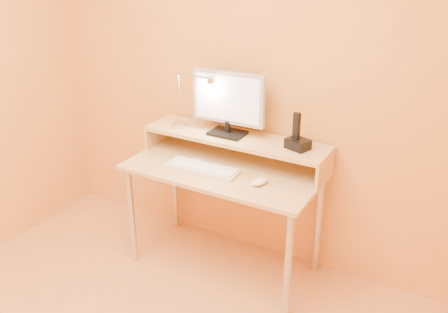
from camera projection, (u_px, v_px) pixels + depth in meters
The scene contains 25 objects.
wall_back at pixel (249, 72), 3.05m from camera, with size 3.00×0.04×2.50m, color #E69A4F.
desk_leg_fl at pixel (131, 216), 3.21m from camera, with size 0.04×0.04×0.69m, color #BBBCC2.
desk_leg_fr at pixel (288, 267), 2.72m from camera, with size 0.04×0.04×0.69m, color #BBBCC2.
desk_leg_bl at pixel (175, 186), 3.61m from camera, with size 0.04×0.04×0.69m, color #BBBCC2.
desk_leg_br at pixel (318, 225), 3.12m from camera, with size 0.04×0.04×0.69m, color #BBBCC2.
desk_lower at pixel (223, 170), 3.02m from camera, with size 1.20×0.60×0.03m, color tan.
shelf_riser_left at pixel (159, 133), 3.37m from camera, with size 0.02×0.30×0.14m, color tan.
shelf_riser_right at pixel (325, 169), 2.84m from camera, with size 0.02×0.30×0.14m, color tan.
desk_shelf at pixel (235, 138), 3.07m from camera, with size 1.20×0.30×0.03m, color tan.
monitor_foot at pixel (227, 133), 3.09m from camera, with size 0.22×0.16×0.02m, color black.
monitor_neck at pixel (228, 127), 3.07m from camera, with size 0.04×0.04×0.07m, color black.
monitor_panel at pixel (228, 98), 3.00m from camera, with size 0.48×0.04×0.32m, color #B4B4BE.
monitor_back at pixel (230, 97), 3.02m from camera, with size 0.43×0.01×0.28m, color black.
monitor_screen at pixel (227, 98), 2.99m from camera, with size 0.43×0.00×0.28m, color silver.
lamp_base at pixel (180, 125), 3.21m from camera, with size 0.10×0.10×0.03m, color #BBBCC2.
lamp_post at pixel (179, 99), 3.14m from camera, with size 0.01×0.01×0.33m, color #BBBCC2.
lamp_arm at pixel (194, 76), 3.02m from camera, with size 0.01×0.01×0.24m, color #BBBCC2.
lamp_head at pixel (211, 81), 2.97m from camera, with size 0.04×0.04×0.03m, color #BBBCC2.
lamp_bulb at pixel (211, 83), 2.98m from camera, with size 0.03×0.03×0.00m, color #FFEAC6.
phone_dock at pixel (298, 144), 2.87m from camera, with size 0.13×0.10×0.06m, color black.
phone_handset at pixel (297, 126), 2.83m from camera, with size 0.04×0.03×0.16m, color black.
phone_led at pixel (302, 148), 2.81m from camera, with size 0.01×0.00×0.04m, color blue.
keyboard at pixel (203, 169), 2.98m from camera, with size 0.45×0.14×0.02m, color silver.
mouse at pixel (259, 182), 2.80m from camera, with size 0.06×0.11×0.04m, color white.
remote_control at pixel (188, 163), 3.05m from camera, with size 0.05×0.19×0.02m, color silver.
Camera 1 is at (1.33, -1.19, 2.01)m, focal length 39.42 mm.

